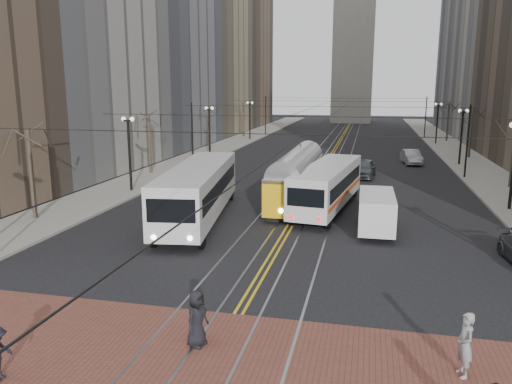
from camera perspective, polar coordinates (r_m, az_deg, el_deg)
The scene contains 20 objects.
ground at distance 19.58m, azimuth -1.31°, elevation -12.58°, with size 260.00×260.00×0.00m, color black.
sidewalk_left at distance 65.70m, azimuth -4.46°, elevation 4.88°, with size 5.00×140.00×0.15m, color gray.
sidewalk_right at distance 63.68m, azimuth 22.35°, elevation 3.79°, with size 5.00×140.00×0.15m, color gray.
crosswalk_band at distance 16.15m, azimuth -4.94°, elevation -18.27°, with size 25.00×6.00×0.01m, color brown.
streetcar_rails at distance 62.94m, azimuth 8.74°, elevation 4.40°, with size 4.80×130.00×0.02m, color gray.
centre_lines at distance 62.94m, azimuth 8.74°, elevation 4.40°, with size 0.42×130.00×0.01m, color gold.
building_left_mid at distance 70.52m, azimuth -13.09°, elevation 18.89°, with size 16.00×20.00×34.00m, color slate.
building_left_far at distance 108.15m, azimuth -3.49°, elevation 18.23°, with size 16.00×20.00×40.00m, color brown.
building_right_far at distance 106.07m, azimuth 25.42°, elevation 17.28°, with size 16.00×20.00×40.00m, color slate.
lamp_posts at distance 46.53m, azimuth 7.36°, elevation 5.28°, with size 27.60×57.20×5.60m.
street_trees at distance 52.96m, azimuth 8.05°, elevation 6.06°, with size 31.68×53.28×5.60m.
trolley_wires at distance 52.46m, azimuth 8.04°, elevation 7.08°, with size 25.96×120.00×6.60m.
transit_bus at distance 30.93m, azimuth -6.57°, elevation -0.14°, with size 2.82×13.52×3.38m, color silver.
streetcar at distance 35.60m, azimuth 4.71°, elevation 1.14°, with size 2.33×12.52×2.95m, color yellow.
rear_bus at distance 33.73m, azimuth 8.18°, elevation 0.52°, with size 2.51×11.57×3.02m, color silver.
cargo_van at distance 29.03m, azimuth 13.58°, elevation -2.38°, with size 1.93×5.02×2.22m, color silver.
sedan_grey at distance 46.64m, azimuth 12.20°, elevation 2.68°, with size 1.96×4.88×1.66m, color #3D4144.
sedan_silver at distance 55.99m, azimuth 17.32°, elevation 3.85°, with size 1.61×4.61×1.52m, color #9EA0A5.
pedestrian_a at distance 16.40m, azimuth -6.77°, elevation -14.13°, with size 0.91×0.59×1.86m, color black.
pedestrian_b at distance 15.89m, azimuth 22.78°, elevation -15.80°, with size 0.70×0.46×1.92m, color gray.
Camera 1 is at (4.37, -17.26, 8.13)m, focal length 35.00 mm.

